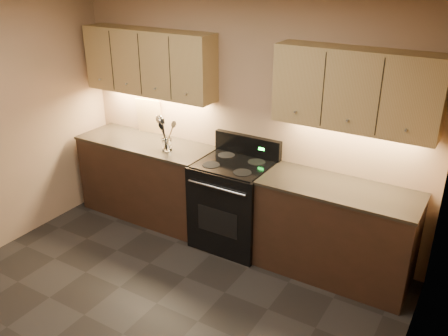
{
  "coord_description": "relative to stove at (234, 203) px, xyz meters",
  "views": [
    {
      "loc": [
        2.27,
        -2.14,
        2.83
      ],
      "look_at": [
        0.1,
        1.45,
        0.97
      ],
      "focal_mm": 38.0,
      "sensor_mm": 36.0,
      "label": 1
    }
  ],
  "objects": [
    {
      "name": "black_turner",
      "position": [
        -0.79,
        -0.09,
        0.64
      ],
      "size": [
        0.18,
        0.14,
        0.36
      ],
      "primitive_type": null,
      "rotation": [
        -0.19,
        -0.17,
        0.37
      ],
      "color": "black",
      "rests_on": "utensil_crock"
    },
    {
      "name": "black_spoon",
      "position": [
        -0.81,
        -0.04,
        0.62
      ],
      "size": [
        0.09,
        0.16,
        0.32
      ],
      "primitive_type": null,
      "rotation": [
        0.31,
        -0.04,
        -0.12
      ],
      "color": "black",
      "rests_on": "utensil_crock"
    },
    {
      "name": "upper_cab_left",
      "position": [
        -1.18,
        0.17,
        1.32
      ],
      "size": [
        1.6,
        0.3,
        0.7
      ],
      "primitive_type": "cube",
      "color": "tan",
      "rests_on": "wall_back"
    },
    {
      "name": "wooden_spoon",
      "position": [
        -0.83,
        -0.07,
        0.64
      ],
      "size": [
        0.18,
        0.1,
        0.34
      ],
      "primitive_type": null,
      "rotation": [
        -0.04,
        0.37,
        0.21
      ],
      "color": "tan",
      "rests_on": "utensil_crock"
    },
    {
      "name": "counter_right",
      "position": [
        1.1,
        0.02,
        -0.01
      ],
      "size": [
        1.46,
        0.62,
        0.93
      ],
      "color": "black",
      "rests_on": "ground"
    },
    {
      "name": "cutting_board",
      "position": [
        -1.32,
        0.29,
        0.66
      ],
      "size": [
        0.33,
        0.11,
        0.41
      ],
      "primitive_type": "cube",
      "rotation": [
        0.1,
        0.0,
        0.14
      ],
      "color": "tan",
      "rests_on": "counter_left"
    },
    {
      "name": "floor",
      "position": [
        -0.08,
        -1.68,
        -0.48
      ],
      "size": [
        4.0,
        4.0,
        0.0
      ],
      "primitive_type": "plane",
      "color": "black",
      "rests_on": "ground"
    },
    {
      "name": "steel_spatula",
      "position": [
        -0.79,
        -0.06,
        0.66
      ],
      "size": [
        0.21,
        0.15,
        0.41
      ],
      "primitive_type": null,
      "rotation": [
        0.19,
        -0.22,
        -0.38
      ],
      "color": "silver",
      "rests_on": "utensil_crock"
    },
    {
      "name": "counter_left",
      "position": [
        -1.18,
        0.02,
        -0.01
      ],
      "size": [
        1.62,
        0.62,
        0.93
      ],
      "color": "black",
      "rests_on": "ground"
    },
    {
      "name": "wall_back",
      "position": [
        -0.08,
        0.32,
        0.82
      ],
      "size": [
        4.0,
        0.04,
        2.6
      ],
      "primitive_type": "cube",
      "color": "tan",
      "rests_on": "ground"
    },
    {
      "name": "ceiling",
      "position": [
        -0.08,
        -1.68,
        2.12
      ],
      "size": [
        4.0,
        4.0,
        0.0
      ],
      "primitive_type": "plane",
      "rotation": [
        3.14,
        0.0,
        0.0
      ],
      "color": "silver",
      "rests_on": "wall_back"
    },
    {
      "name": "upper_cab_right",
      "position": [
        1.1,
        0.17,
        1.32
      ],
      "size": [
        1.44,
        0.3,
        0.7
      ],
      "primitive_type": "cube",
      "color": "tan",
      "rests_on": "wall_back"
    },
    {
      "name": "wall_right",
      "position": [
        1.92,
        -1.68,
        0.82
      ],
      "size": [
        0.04,
        4.0,
        2.6
      ],
      "primitive_type": "cube",
      "color": "tan",
      "rests_on": "ground"
    },
    {
      "name": "outlet_plate",
      "position": [
        -1.38,
        0.31,
        0.64
      ],
      "size": [
        0.08,
        0.01,
        0.12
      ],
      "primitive_type": "cube",
      "color": "#B2B5BA",
      "rests_on": "wall_back"
    },
    {
      "name": "utensil_crock",
      "position": [
        -0.8,
        -0.06,
        0.51
      ],
      "size": [
        0.12,
        0.12,
        0.13
      ],
      "color": "white",
      "rests_on": "counter_left"
    },
    {
      "name": "stove",
      "position": [
        0.0,
        0.0,
        0.0
      ],
      "size": [
        0.76,
        0.68,
        1.14
      ],
      "color": "black",
      "rests_on": "ground"
    },
    {
      "name": "steel_skimmer",
      "position": [
        -0.78,
        -0.07,
        0.65
      ],
      "size": [
        0.24,
        0.15,
        0.37
      ],
      "primitive_type": null,
      "rotation": [
        -0.18,
        -0.46,
        0.06
      ],
      "color": "silver",
      "rests_on": "utensil_crock"
    }
  ]
}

